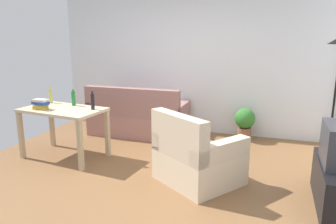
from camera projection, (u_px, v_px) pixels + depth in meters
ground_plane at (149, 175)px, 4.37m from camera, size 5.20×4.40×0.02m
wall_rear at (192, 60)px, 6.08m from camera, size 5.20×0.10×2.70m
couch at (138, 118)px, 6.02m from camera, size 1.76×0.84×0.92m
desk at (63, 116)px, 4.83m from camera, size 1.28×0.84×0.76m
potted_plant at (245, 122)px, 5.72m from camera, size 0.36×0.36×0.57m
armchair at (196, 158)px, 4.06m from camera, size 1.22×1.20×0.92m
bottle_squat at (51, 96)px, 5.17m from camera, size 0.05×0.05×0.26m
bottle_green at (73, 98)px, 4.98m from camera, size 0.06×0.06×0.25m
bottle_dark at (93, 101)px, 4.71m from camera, size 0.05×0.05×0.27m
book_stack at (41, 104)px, 4.73m from camera, size 0.27×0.18×0.15m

